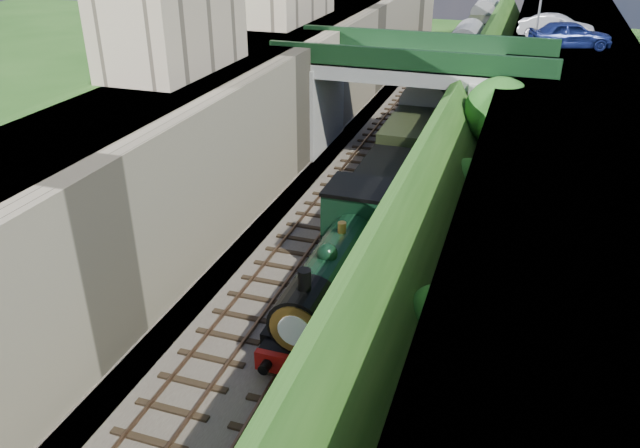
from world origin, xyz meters
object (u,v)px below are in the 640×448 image
Objects in this scene: tree at (501,115)px; tender at (384,197)px; car_blue at (570,35)px; car_silver at (556,27)px; road_bridge at (420,94)px; locomotive at (340,267)px.

tree reaches higher than tender.
car_silver is (-0.81, 3.04, -0.06)m from car_blue.
tender is (0.26, -9.99, -2.46)m from road_bridge.
tree is at bearing -43.02° from road_bridge.
road_bridge is 10.27m from car_blue.
locomotive is 1.70× the size of tender.
tree is 13.66m from car_silver.
road_bridge is 2.42× the size of tree.
tree is 10.96m from car_blue.
tender is at bearing 134.53° from car_blue.
tree reaches higher than locomotive.
road_bridge is 1.56× the size of locomotive.
tree is at bearing 69.67° from locomotive.
tender is at bearing -88.53° from road_bridge.
car_blue is (8.08, 5.58, 3.02)m from road_bridge.
car_blue reaches higher than road_bridge.
car_silver is at bearing -3.86° from car_blue.
road_bridge is at bearing 91.47° from tender.
tree is 1.33× the size of car_blue.
road_bridge reaches higher than locomotive.
locomotive is (0.26, -17.36, -2.18)m from road_bridge.
locomotive is at bearing 173.28° from car_silver.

